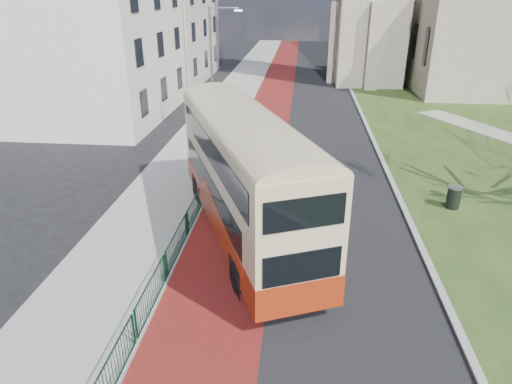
# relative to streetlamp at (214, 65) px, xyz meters

# --- Properties ---
(ground) EXTENTS (160.00, 160.00, 0.00)m
(ground) POSITION_rel_streetlamp_xyz_m (4.35, -18.00, -4.59)
(ground) COLOR black
(ground) RESTS_ON ground
(road_carriageway) EXTENTS (9.00, 120.00, 0.01)m
(road_carriageway) POSITION_rel_streetlamp_xyz_m (5.85, 2.00, -4.59)
(road_carriageway) COLOR black
(road_carriageway) RESTS_ON ground
(bus_lane) EXTENTS (3.40, 120.00, 0.01)m
(bus_lane) POSITION_rel_streetlamp_xyz_m (3.15, 2.00, -4.59)
(bus_lane) COLOR #591414
(bus_lane) RESTS_ON ground
(pavement_west) EXTENTS (4.00, 120.00, 0.12)m
(pavement_west) POSITION_rel_streetlamp_xyz_m (-0.65, 2.00, -4.53)
(pavement_west) COLOR gray
(pavement_west) RESTS_ON ground
(kerb_west) EXTENTS (0.25, 120.00, 0.13)m
(kerb_west) POSITION_rel_streetlamp_xyz_m (1.35, 2.00, -4.53)
(kerb_west) COLOR #999993
(kerb_west) RESTS_ON ground
(kerb_east) EXTENTS (0.25, 80.00, 0.13)m
(kerb_east) POSITION_rel_streetlamp_xyz_m (10.45, 4.00, -4.53)
(kerb_east) COLOR #999993
(kerb_east) RESTS_ON ground
(pedestrian_railing) EXTENTS (0.07, 24.00, 1.12)m
(pedestrian_railing) POSITION_rel_streetlamp_xyz_m (1.40, -14.00, -4.04)
(pedestrian_railing) COLOR #0B321D
(pedestrian_railing) RESTS_ON ground
(street_block_near) EXTENTS (10.30, 14.30, 13.00)m
(street_block_near) POSITION_rel_streetlamp_xyz_m (-9.65, 4.00, 1.92)
(street_block_near) COLOR silver
(street_block_near) RESTS_ON ground
(street_block_far) EXTENTS (10.30, 16.30, 11.50)m
(street_block_far) POSITION_rel_streetlamp_xyz_m (-9.65, 20.00, 1.17)
(street_block_far) COLOR #BAAE9E
(street_block_far) RESTS_ON ground
(streetlamp) EXTENTS (2.13, 0.18, 8.00)m
(streetlamp) POSITION_rel_streetlamp_xyz_m (0.00, 0.00, 0.00)
(streetlamp) COLOR gray
(streetlamp) RESTS_ON pavement_west
(bus) EXTENTS (6.92, 11.76, 4.86)m
(bus) POSITION_rel_streetlamp_xyz_m (3.67, -13.66, -1.82)
(bus) COLOR maroon
(bus) RESTS_ON ground
(litter_bin) EXTENTS (0.68, 0.68, 1.03)m
(litter_bin) POSITION_rel_streetlamp_xyz_m (12.63, -10.31, -4.03)
(litter_bin) COLOR black
(litter_bin) RESTS_ON grass_green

